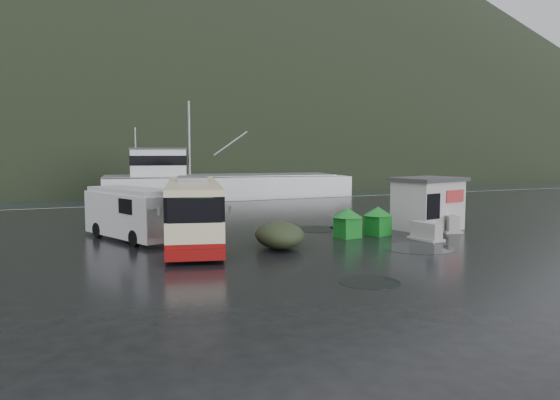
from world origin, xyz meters
name	(u,v)px	position (x,y,z in m)	size (l,w,h in m)	color
ground	(277,242)	(0.00, 0.00, 0.00)	(160.00, 160.00, 0.00)	black
harbor_water	(89,168)	(0.00, 110.00, 0.00)	(300.00, 180.00, 0.02)	black
quay_edge	(178,203)	(0.00, 20.00, 0.00)	(160.00, 0.60, 1.50)	#999993
headland	(88,159)	(10.00, 250.00, 0.00)	(780.00, 540.00, 570.00)	black
coach_bus	(194,242)	(-3.54, 1.62, 0.00)	(2.75, 10.79, 3.04)	beige
white_van	(133,240)	(-6.06, 3.41, 0.00)	(2.06, 5.99, 2.50)	silver
waste_bin_left	(347,238)	(3.72, -0.18, 0.00)	(1.05, 1.05, 1.46)	#147220
waste_bin_right	(378,235)	(5.52, -0.12, 0.00)	(1.04, 1.04, 1.45)	#147220
dome_tent	(279,248)	(-0.49, -1.47, 0.00)	(2.11, 2.96, 1.16)	#29321E
ticket_kiosk	(427,229)	(9.10, 0.48, 0.00)	(3.61, 2.73, 2.82)	#B7B7B2
jersey_barrier_a	(449,231)	(9.65, -0.58, 0.00)	(0.89, 1.78, 0.89)	#999993
jersey_barrier_b	(431,231)	(8.87, -0.10, 0.00)	(0.84, 1.68, 0.84)	#999993
jersey_barrier_c	(426,240)	(6.80, -2.31, 0.00)	(0.85, 1.71, 0.85)	#999993
fishing_trawler	(221,195)	(5.74, 26.95, 0.00)	(25.47, 5.59, 10.19)	silver
puddles	(366,240)	(4.08, -1.29, 0.01)	(8.35, 13.55, 0.01)	black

